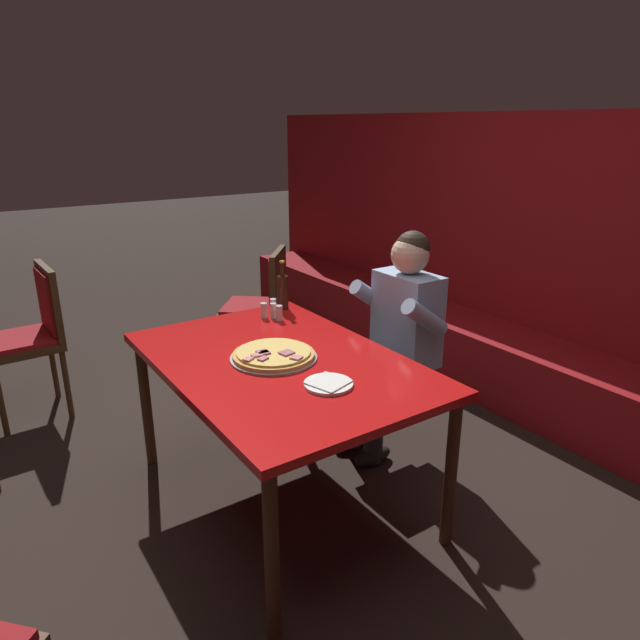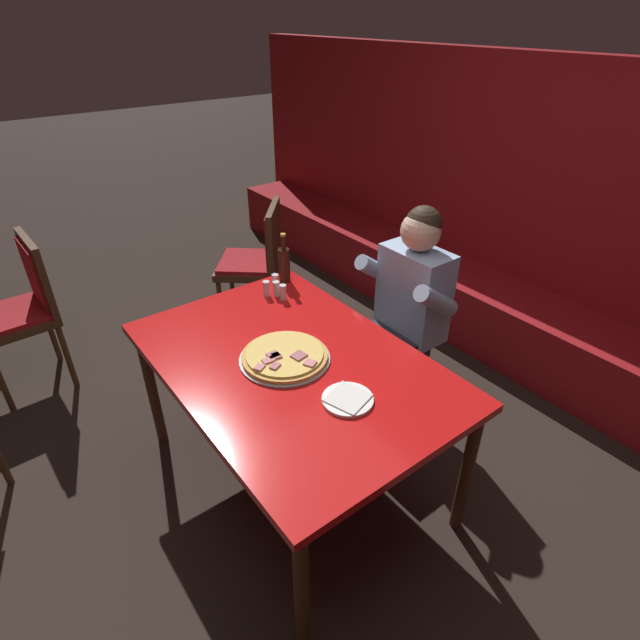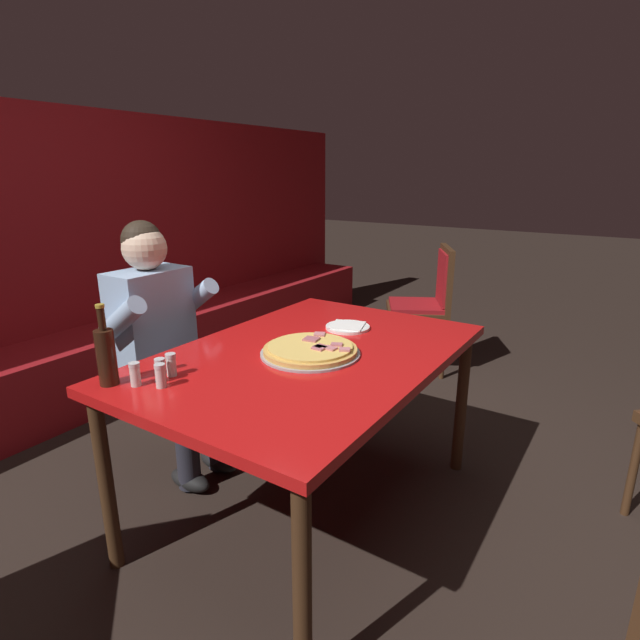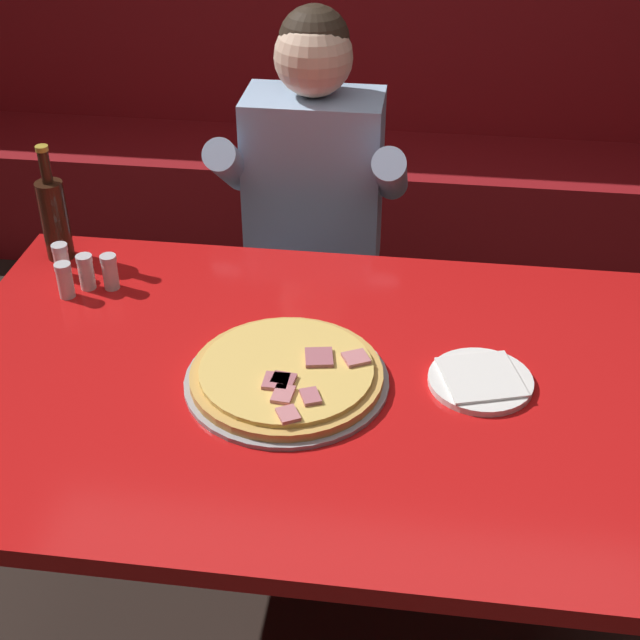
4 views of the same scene
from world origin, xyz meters
name	(u,v)px [view 1 (image 1 of 4)]	position (x,y,z in m)	size (l,w,h in m)	color
ground_plane	(283,497)	(0.00, 0.00, 0.00)	(24.00, 24.00, 0.00)	black
booth_wall_panel	(564,262)	(0.00, 2.18, 0.95)	(6.80, 0.16, 1.90)	maroon
booth_bench	(520,373)	(0.00, 1.86, 0.23)	(6.46, 0.48, 0.46)	maroon
main_dining_table	(280,373)	(0.00, 0.00, 0.70)	(1.52, 1.02, 0.77)	#422816
pizza	(274,355)	(-0.02, -0.02, 0.79)	(0.41, 0.41, 0.05)	#9E9EA3
plate_white_paper	(328,384)	(0.36, 0.03, 0.78)	(0.21, 0.21, 0.02)	white
beer_bottle	(283,291)	(-0.66, 0.41, 0.88)	(0.07, 0.07, 0.29)	black
shaker_oregano	(273,307)	(-0.62, 0.32, 0.81)	(0.04, 0.04, 0.09)	silver
shaker_black_pepper	(273,311)	(-0.54, 0.27, 0.81)	(0.04, 0.04, 0.09)	silver
shaker_parmesan	(264,311)	(-0.58, 0.23, 0.81)	(0.04, 0.04, 0.09)	silver
shaker_red_pepper_flakes	(279,314)	(-0.49, 0.28, 0.81)	(0.04, 0.04, 0.09)	silver
diner_seated_blue_shirt	(395,334)	(-0.09, 0.80, 0.71)	(0.53, 0.53, 1.27)	black
dining_chair_far_right	(33,329)	(-1.69, -0.84, 0.58)	(0.45, 0.45, 0.98)	#422816
dining_chair_near_left	(262,302)	(-1.40, 0.66, 0.58)	(0.62, 0.62, 0.96)	#422816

